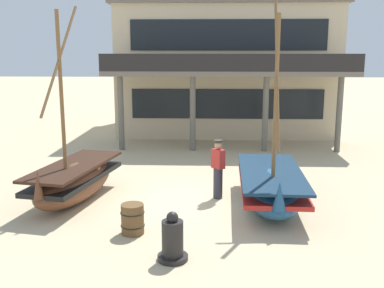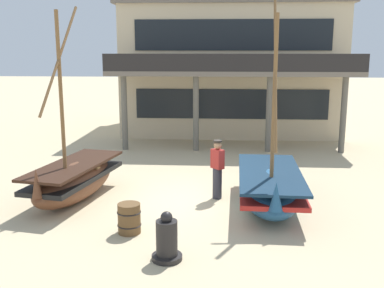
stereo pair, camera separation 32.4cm
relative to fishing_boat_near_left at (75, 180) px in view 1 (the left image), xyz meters
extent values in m
plane|color=#CCB78E|center=(3.22, 0.18, -0.59)|extent=(120.00, 120.00, 0.00)
ellipsoid|color=brown|center=(0.00, 0.02, -0.07)|extent=(1.97, 3.92, 1.04)
cube|color=black|center=(0.00, 0.02, 0.06)|extent=(1.95, 3.78, 0.13)
cube|color=#351E13|center=(0.00, 0.02, 0.41)|extent=(1.99, 3.85, 0.07)
cone|color=brown|center=(-0.34, -1.75, 0.40)|extent=(0.30, 0.30, 0.73)
cylinder|color=brown|center=(-0.09, -0.44, 2.34)|extent=(0.10, 0.10, 4.40)
cylinder|color=brown|center=(-0.09, -0.44, 3.32)|extent=(0.46, 2.07, 2.76)
cube|color=brown|center=(0.06, 0.29, 0.29)|extent=(1.23, 0.39, 0.06)
ellipsoid|color=#23517A|center=(5.39, -0.14, -0.11)|extent=(1.72, 4.19, 0.96)
cube|color=red|center=(5.39, -0.14, 0.00)|extent=(1.73, 4.02, 0.11)
cube|color=#132C43|center=(5.39, -0.14, 0.32)|extent=(1.76, 4.11, 0.07)
cone|color=#23517A|center=(5.33, -2.12, 0.32)|extent=(0.33, 0.33, 0.67)
cylinder|color=brown|center=(5.38, -0.65, 2.25)|extent=(0.10, 0.10, 4.34)
cylinder|color=brown|center=(5.38, -0.65, 3.08)|extent=(0.14, 2.04, 3.77)
cube|color=brown|center=(5.40, 0.17, 0.22)|extent=(1.51, 0.21, 0.06)
cylinder|color=#33333D|center=(3.98, 0.38, -0.15)|extent=(0.26, 0.26, 0.88)
cube|color=#B22D28|center=(3.98, 0.38, 0.56)|extent=(0.40, 0.42, 0.54)
sphere|color=#A87A56|center=(3.98, 0.38, 0.95)|extent=(0.22, 0.22, 0.22)
cylinder|color=#2D2823|center=(3.98, 0.38, 1.07)|extent=(0.24, 0.24, 0.05)
cylinder|color=black|center=(3.03, -3.54, -0.54)|extent=(0.62, 0.62, 0.10)
cylinder|color=black|center=(3.03, -3.54, -0.13)|extent=(0.43, 0.43, 0.72)
sphere|color=black|center=(3.03, -3.54, 0.31)|extent=(0.24, 0.24, 0.24)
cylinder|color=brown|center=(2.00, -2.25, -0.24)|extent=(0.52, 0.52, 0.70)
torus|color=black|center=(2.00, -2.25, -0.09)|extent=(0.56, 0.56, 0.03)
torus|color=black|center=(2.00, -2.25, -0.40)|extent=(0.56, 0.56, 0.03)
cube|color=beige|center=(4.51, 12.37, 2.50)|extent=(10.49, 6.91, 6.19)
cube|color=#70665B|center=(4.51, 12.37, 5.75)|extent=(10.91, 7.18, 0.30)
cube|color=black|center=(4.51, 8.89, 1.11)|extent=(8.81, 0.06, 1.36)
cube|color=black|center=(4.51, 8.89, 4.21)|extent=(8.81, 0.06, 1.36)
cube|color=#70665B|center=(4.51, 7.58, 2.60)|extent=(10.49, 2.69, 0.20)
cylinder|color=#666056|center=(0.01, 6.64, 0.96)|extent=(0.24, 0.24, 3.10)
cylinder|color=#666056|center=(3.01, 6.64, 0.96)|extent=(0.24, 0.24, 3.10)
cylinder|color=#666056|center=(6.01, 6.64, 0.96)|extent=(0.24, 0.24, 3.10)
cylinder|color=#666056|center=(9.01, 6.64, 0.96)|extent=(0.24, 0.24, 3.10)
cube|color=black|center=(4.51, 6.29, 3.05)|extent=(10.49, 0.08, 0.70)
camera|label=1|loc=(3.77, -11.94, 3.53)|focal=42.34mm
camera|label=2|loc=(4.10, -11.92, 3.53)|focal=42.34mm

